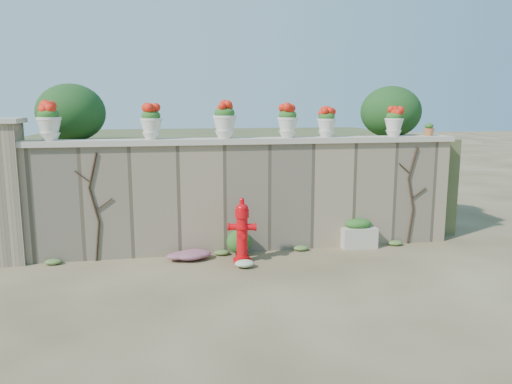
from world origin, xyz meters
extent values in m
plane|color=brown|center=(0.00, 0.00, 0.00)|extent=(80.00, 80.00, 0.00)
cube|color=#8E795E|center=(0.00, 1.80, 1.00)|extent=(8.00, 0.40, 2.00)
cube|color=#BAAE9D|center=(0.00, 1.80, 2.05)|extent=(8.10, 0.52, 0.10)
cube|color=#8E795E|center=(-4.15, 1.80, 1.20)|extent=(0.60, 0.60, 2.40)
cube|color=#384C23|center=(0.00, 5.00, 1.00)|extent=(9.00, 6.00, 2.00)
ellipsoid|color=#143814|center=(-3.20, 3.00, 2.55)|extent=(1.30, 1.30, 1.10)
ellipsoid|color=#143814|center=(3.40, 3.00, 2.55)|extent=(1.30, 1.30, 1.10)
cylinder|color=black|center=(-2.66, 1.58, 0.35)|extent=(0.12, 0.04, 0.70)
cylinder|color=black|center=(-2.69, 1.58, 1.00)|extent=(0.17, 0.04, 0.61)
cylinder|color=black|center=(-2.67, 1.58, 1.60)|extent=(0.18, 0.04, 0.61)
cylinder|color=black|center=(-2.52, 1.58, 1.00)|extent=(0.30, 0.02, 0.22)
cylinder|color=black|center=(-2.85, 1.58, 1.50)|extent=(0.25, 0.02, 0.21)
cylinder|color=black|center=(3.24, 1.58, 0.35)|extent=(0.12, 0.04, 0.70)
cylinder|color=black|center=(3.22, 1.58, 1.00)|extent=(0.17, 0.04, 0.61)
cylinder|color=black|center=(3.23, 1.58, 1.60)|extent=(0.18, 0.04, 0.61)
cylinder|color=black|center=(3.38, 1.58, 1.00)|extent=(0.30, 0.02, 0.22)
cylinder|color=black|center=(3.05, 1.58, 1.50)|extent=(0.25, 0.02, 0.21)
cylinder|color=red|center=(-0.19, 1.04, 0.03)|extent=(0.32, 0.32, 0.06)
cylinder|color=red|center=(-0.19, 1.04, 0.46)|extent=(0.19, 0.19, 0.71)
cylinder|color=red|center=(-0.19, 1.04, 0.63)|extent=(0.24, 0.24, 0.05)
cylinder|color=red|center=(-0.19, 1.04, 0.86)|extent=(0.24, 0.24, 0.14)
ellipsoid|color=red|center=(-0.19, 1.04, 0.98)|extent=(0.22, 0.22, 0.16)
cylinder|color=red|center=(-0.19, 1.04, 1.07)|extent=(0.08, 0.08, 0.11)
cylinder|color=red|center=(-0.35, 1.08, 0.63)|extent=(0.18, 0.14, 0.11)
cylinder|color=red|center=(-0.04, 1.01, 0.63)|extent=(0.18, 0.14, 0.11)
cylinder|color=red|center=(-0.22, 0.92, 0.51)|extent=(0.12, 0.13, 0.10)
cube|color=#BAAE9D|center=(2.14, 1.55, 0.19)|extent=(0.68, 0.41, 0.39)
ellipsoid|color=#1E5119|center=(2.14, 1.55, 0.46)|extent=(0.52, 0.33, 0.20)
ellipsoid|color=#1E5119|center=(-0.15, 1.49, 0.28)|extent=(0.60, 0.54, 0.57)
ellipsoid|color=#C02689|center=(-1.15, 1.35, 0.11)|extent=(0.80, 0.54, 0.21)
ellipsoid|color=white|center=(-0.22, 0.72, 0.09)|extent=(0.47, 0.38, 0.17)
ellipsoid|color=#1E5119|center=(-3.37, 1.80, 2.54)|extent=(0.35, 0.35, 0.21)
ellipsoid|color=red|center=(-3.37, 1.80, 2.63)|extent=(0.31, 0.31, 0.22)
ellipsoid|color=#1E5119|center=(-1.68, 1.80, 2.51)|extent=(0.33, 0.33, 0.20)
ellipsoid|color=red|center=(-1.68, 1.80, 2.59)|extent=(0.29, 0.29, 0.21)
ellipsoid|color=#1E5119|center=(-0.38, 1.80, 2.56)|extent=(0.36, 0.36, 0.22)
ellipsoid|color=red|center=(-0.38, 1.80, 2.65)|extent=(0.32, 0.32, 0.23)
ellipsoid|color=#1E5119|center=(0.79, 1.80, 2.51)|extent=(0.33, 0.33, 0.20)
ellipsoid|color=red|center=(0.79, 1.80, 2.60)|extent=(0.29, 0.29, 0.21)
ellipsoid|color=#1E5119|center=(1.54, 1.80, 2.48)|extent=(0.31, 0.31, 0.18)
ellipsoid|color=red|center=(1.54, 1.80, 2.56)|extent=(0.27, 0.27, 0.19)
ellipsoid|color=#1E5119|center=(2.90, 1.80, 2.48)|extent=(0.31, 0.31, 0.18)
ellipsoid|color=red|center=(2.90, 1.80, 2.56)|extent=(0.27, 0.27, 0.19)
ellipsoid|color=#1E5119|center=(3.64, 1.80, 2.28)|extent=(0.16, 0.16, 0.12)
camera|label=1|loc=(-1.53, -7.20, 2.69)|focal=35.00mm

